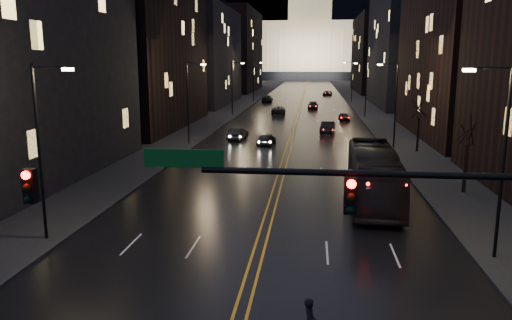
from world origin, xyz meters
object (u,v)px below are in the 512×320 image
(traffic_signal, at_px, (443,216))
(oncoming_car_a, at_px, (266,139))
(oncoming_car_b, at_px, (238,134))
(bus, at_px, (373,175))
(receding_car_a, at_px, (327,127))

(traffic_signal, xyz_separation_m, oncoming_car_a, (-8.41, 40.72, -4.42))
(traffic_signal, distance_m, oncoming_car_b, 45.98)
(bus, height_order, oncoming_car_b, bus)
(traffic_signal, height_order, bus, traffic_signal)
(receding_car_a, bearing_deg, oncoming_car_a, -117.95)
(oncoming_car_a, relative_size, oncoming_car_b, 0.94)
(traffic_signal, height_order, receding_car_a, traffic_signal)
(bus, height_order, receding_car_a, bus)
(traffic_signal, bearing_deg, oncoming_car_b, 105.32)
(bus, bearing_deg, oncoming_car_b, 119.94)
(traffic_signal, bearing_deg, oncoming_car_a, 101.67)
(oncoming_car_a, xyz_separation_m, oncoming_car_b, (-3.68, 3.43, 0.02))
(traffic_signal, xyz_separation_m, bus, (0.60, 19.56, -3.35))
(oncoming_car_a, distance_m, receding_car_a, 12.20)
(traffic_signal, relative_size, oncoming_car_a, 4.31)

